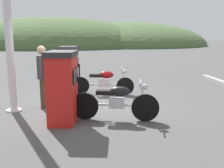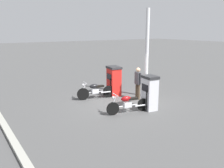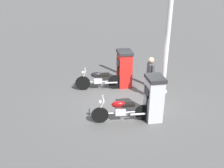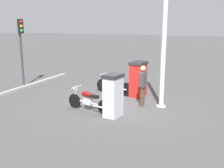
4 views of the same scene
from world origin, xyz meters
name	(u,v)px [view 3 (image 3 of 4)]	position (x,y,z in m)	size (l,w,h in m)	color
ground_plane	(126,101)	(0.00, 0.00, 0.00)	(120.00, 120.00, 0.00)	#4C4C4C
fuel_pump_near	(124,68)	(-0.44, -1.50, 0.84)	(0.76, 0.94, 1.66)	red
fuel_pump_far	(154,98)	(-0.44, 1.50, 0.82)	(0.69, 0.82, 1.62)	silver
motorcycle_near_pump	(98,79)	(0.80, -1.43, 0.48)	(2.06, 0.71, 0.96)	black
motorcycle_far_pump	(121,110)	(0.70, 1.34, 0.46)	(2.08, 0.70, 0.93)	black
attendant_person	(150,74)	(-1.08, -0.15, 0.99)	(0.25, 0.57, 1.72)	#473828
canopy_support_pole	(167,40)	(-1.84, -0.37, 2.31)	(0.40, 0.40, 4.78)	silver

